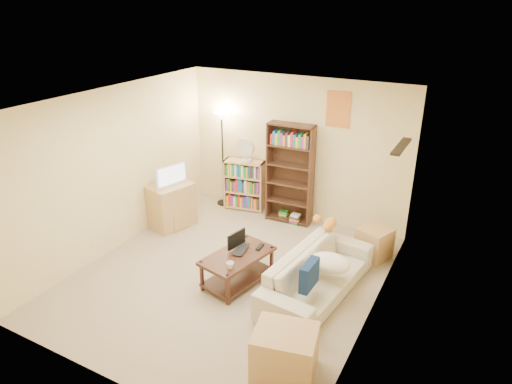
% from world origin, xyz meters
% --- Properties ---
extents(room, '(4.50, 4.54, 2.52)m').
position_xyz_m(room, '(0.00, 0.01, 1.62)').
color(room, tan).
rests_on(room, ground).
extents(sofa, '(2.17, 1.23, 0.58)m').
position_xyz_m(sofa, '(1.26, 0.18, 0.29)').
color(sofa, beige).
rests_on(sofa, ground).
extents(navy_pillow, '(0.12, 0.38, 0.34)m').
position_xyz_m(navy_pillow, '(1.30, -0.26, 0.56)').
color(navy_pillow, '#122650').
rests_on(navy_pillow, sofa).
extents(cream_blanket, '(0.54, 0.38, 0.23)m').
position_xyz_m(cream_blanket, '(1.41, 0.21, 0.50)').
color(cream_blanket, white).
rests_on(cream_blanket, sofa).
extents(tabby_cat, '(0.46, 0.20, 0.16)m').
position_xyz_m(tabby_cat, '(1.09, 0.97, 0.66)').
color(tabby_cat, orange).
rests_on(tabby_cat, sofa).
extents(coffee_table, '(0.77, 1.11, 0.45)m').
position_xyz_m(coffee_table, '(0.20, -0.11, 0.30)').
color(coffee_table, '#3F2018').
rests_on(coffee_table, ground).
extents(laptop, '(0.44, 0.36, 0.03)m').
position_xyz_m(laptop, '(0.24, 0.02, 0.47)').
color(laptop, black).
rests_on(laptop, coffee_table).
extents(laptop_screen, '(0.09, 0.33, 0.23)m').
position_xyz_m(laptop_screen, '(0.10, 0.05, 0.59)').
color(laptop_screen, white).
rests_on(laptop_screen, laptop).
extents(mug, '(0.10, 0.10, 0.09)m').
position_xyz_m(mug, '(0.29, -0.45, 0.50)').
color(mug, white).
rests_on(mug, coffee_table).
extents(tv_remote, '(0.07, 0.18, 0.02)m').
position_xyz_m(tv_remote, '(0.38, 0.20, 0.46)').
color(tv_remote, black).
rests_on(tv_remote, coffee_table).
extents(tv_stand, '(0.69, 0.82, 0.76)m').
position_xyz_m(tv_stand, '(-1.67, 0.85, 0.38)').
color(tv_stand, tan).
rests_on(tv_stand, ground).
extents(television, '(0.67, 0.42, 0.36)m').
position_xyz_m(television, '(-1.67, 0.85, 0.94)').
color(television, black).
rests_on(television, tv_stand).
extents(tall_bookshelf, '(0.81, 0.31, 1.76)m').
position_xyz_m(tall_bookshelf, '(0.03, 1.97, 0.93)').
color(tall_bookshelf, '#49261C').
rests_on(tall_bookshelf, ground).
extents(short_bookshelf, '(0.77, 0.42, 0.94)m').
position_xyz_m(short_bookshelf, '(-0.91, 2.05, 0.47)').
color(short_bookshelf, tan).
rests_on(short_bookshelf, ground).
extents(desk_fan, '(0.34, 0.19, 0.45)m').
position_xyz_m(desk_fan, '(-0.85, 2.00, 1.18)').
color(desk_fan, silver).
rests_on(desk_fan, short_bookshelf).
extents(floor_lamp, '(0.30, 0.30, 1.78)m').
position_xyz_m(floor_lamp, '(-1.36, 2.05, 1.42)').
color(floor_lamp, black).
rests_on(floor_lamp, ground).
extents(side_table, '(0.56, 0.56, 0.49)m').
position_xyz_m(side_table, '(1.68, 1.44, 0.25)').
color(side_table, tan).
rests_on(side_table, ground).
extents(end_cabinet, '(0.74, 0.66, 0.53)m').
position_xyz_m(end_cabinet, '(1.47, -1.30, 0.27)').
color(end_cabinet, tan).
rests_on(end_cabinet, ground).
extents(book_stacks, '(0.44, 0.22, 0.18)m').
position_xyz_m(book_stacks, '(0.07, 1.95, 0.08)').
color(book_stacks, red).
rests_on(book_stacks, ground).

